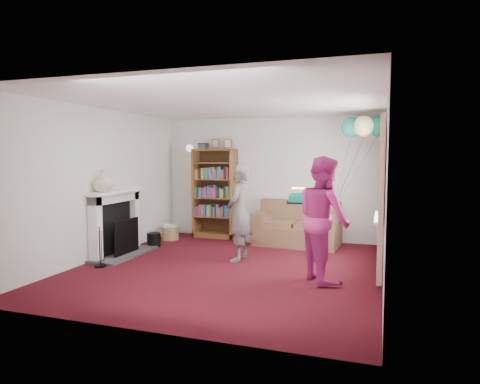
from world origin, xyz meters
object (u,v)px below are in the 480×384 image
(sofa, at_px, (297,228))
(person_magenta, at_px, (324,219))
(bookcase, at_px, (215,194))
(birthday_cake, at_px, (298,198))
(person_striped, at_px, (239,213))

(sofa, bearing_deg, person_magenta, -66.22)
(bookcase, bearing_deg, person_magenta, -43.88)
(bookcase, distance_m, sofa, 1.92)
(person_magenta, bearing_deg, sofa, -13.93)
(bookcase, height_order, birthday_cake, bookcase)
(sofa, bearing_deg, person_striped, -108.32)
(person_magenta, height_order, birthday_cake, person_magenta)
(person_magenta, bearing_deg, birthday_cake, 27.22)
(person_striped, distance_m, birthday_cake, 1.19)
(sofa, height_order, person_magenta, person_magenta)
(person_magenta, bearing_deg, bookcase, 12.91)
(bookcase, xyz_separation_m, person_striped, (1.15, -1.80, -0.12))
(sofa, relative_size, person_striped, 1.00)
(bookcase, relative_size, sofa, 1.31)
(person_magenta, relative_size, birthday_cake, 5.23)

